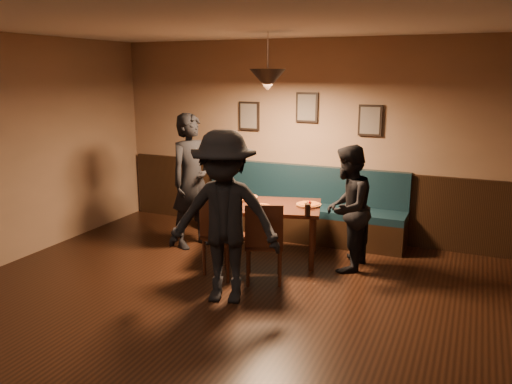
% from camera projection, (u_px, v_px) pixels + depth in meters
% --- Properties ---
extents(floor, '(7.00, 7.00, 0.00)m').
position_uv_depth(floor, '(182.00, 341.00, 4.55)').
color(floor, black).
rests_on(floor, ground).
extents(ceiling, '(7.00, 7.00, 0.00)m').
position_uv_depth(ceiling, '(169.00, 10.00, 3.91)').
color(ceiling, silver).
rests_on(ceiling, ground).
extents(wall_back, '(6.00, 0.00, 6.00)m').
position_uv_depth(wall_back, '(307.00, 139.00, 7.35)').
color(wall_back, '#8C704F').
rests_on(wall_back, ground).
extents(wainscot, '(5.88, 0.06, 1.00)m').
position_uv_depth(wainscot, '(305.00, 200.00, 7.53)').
color(wainscot, black).
rests_on(wainscot, ground).
extents(booth_bench, '(3.00, 0.60, 1.00)m').
position_uv_depth(booth_bench, '(299.00, 204.00, 7.29)').
color(booth_bench, '#0F232D').
rests_on(booth_bench, ground).
extents(picture_left, '(0.32, 0.04, 0.42)m').
position_uv_depth(picture_left, '(249.00, 116.00, 7.61)').
color(picture_left, black).
rests_on(picture_left, wall_back).
extents(picture_center, '(0.32, 0.04, 0.42)m').
position_uv_depth(picture_center, '(307.00, 107.00, 7.22)').
color(picture_center, black).
rests_on(picture_center, wall_back).
extents(picture_right, '(0.32, 0.04, 0.42)m').
position_uv_depth(picture_right, '(370.00, 120.00, 6.91)').
color(picture_right, black).
rests_on(picture_right, wall_back).
extents(pendant_lamp, '(0.44, 0.44, 0.25)m').
position_uv_depth(pendant_lamp, '(268.00, 80.00, 6.07)').
color(pendant_lamp, black).
rests_on(pendant_lamp, ceiling).
extents(dining_table, '(1.50, 1.17, 0.71)m').
position_uv_depth(dining_table, '(267.00, 232.00, 6.51)').
color(dining_table, black).
rests_on(dining_table, floor).
extents(chair_near_left, '(0.54, 0.54, 0.99)m').
position_uv_depth(chair_near_left, '(226.00, 234.00, 5.95)').
color(chair_near_left, black).
rests_on(chair_near_left, floor).
extents(chair_near_right, '(0.55, 0.55, 0.94)m').
position_uv_depth(chair_near_right, '(264.00, 241.00, 5.78)').
color(chair_near_right, black).
rests_on(chair_near_right, floor).
extents(diner_left, '(0.65, 0.78, 1.82)m').
position_uv_depth(diner_left, '(192.00, 181.00, 6.87)').
color(diner_left, black).
rests_on(diner_left, floor).
extents(diner_right, '(0.62, 0.77, 1.51)m').
position_uv_depth(diner_right, '(347.00, 208.00, 6.07)').
color(diner_right, black).
rests_on(diner_right, floor).
extents(diner_front, '(1.28, 0.91, 1.79)m').
position_uv_depth(diner_front, '(224.00, 218.00, 5.18)').
color(diner_front, black).
rests_on(diner_front, floor).
extents(pizza_a, '(0.40, 0.40, 0.04)m').
position_uv_depth(pizza_a, '(244.00, 197.00, 6.71)').
color(pizza_a, orange).
rests_on(pizza_a, dining_table).
extents(pizza_b, '(0.42, 0.42, 0.04)m').
position_uv_depth(pizza_b, '(260.00, 208.00, 6.22)').
color(pizza_b, orange).
rests_on(pizza_b, dining_table).
extents(pizza_c, '(0.37, 0.37, 0.04)m').
position_uv_depth(pizza_c, '(309.00, 205.00, 6.36)').
color(pizza_c, orange).
rests_on(pizza_c, dining_table).
extents(soda_glass, '(0.08, 0.08, 0.15)m').
position_uv_depth(soda_glass, '(308.00, 210.00, 5.89)').
color(soda_glass, black).
rests_on(soda_glass, dining_table).
extents(tabasco_bottle, '(0.04, 0.04, 0.13)m').
position_uv_depth(tabasco_bottle, '(310.00, 205.00, 6.18)').
color(tabasco_bottle, '#A80513').
rests_on(tabasco_bottle, dining_table).
extents(napkin_a, '(0.19, 0.19, 0.01)m').
position_uv_depth(napkin_a, '(237.00, 196.00, 6.86)').
color(napkin_a, '#1B671E').
rests_on(napkin_a, dining_table).
extents(napkin_b, '(0.18, 0.18, 0.01)m').
position_uv_depth(napkin_b, '(218.00, 205.00, 6.40)').
color(napkin_b, '#1B6633').
rests_on(napkin_b, dining_table).
extents(cutlery_set, '(0.21, 0.06, 0.00)m').
position_uv_depth(cutlery_set, '(256.00, 211.00, 6.12)').
color(cutlery_set, '#B6B6BA').
rests_on(cutlery_set, dining_table).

